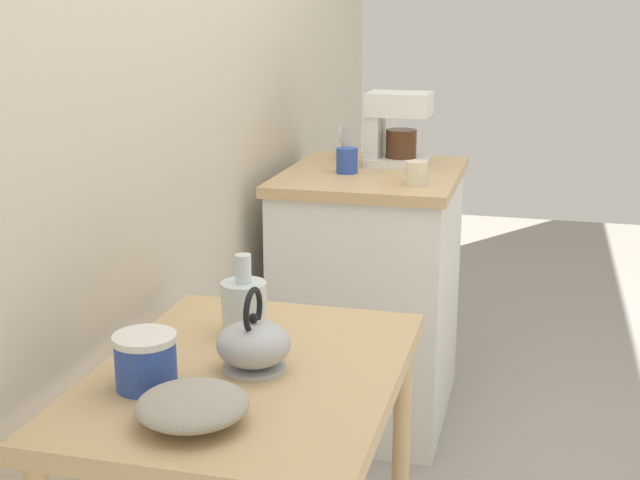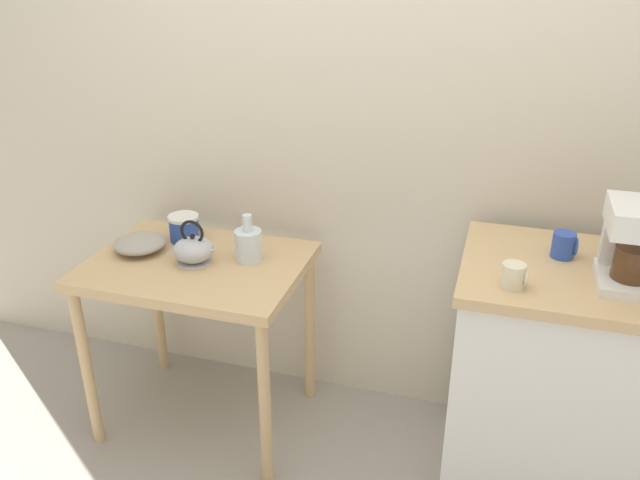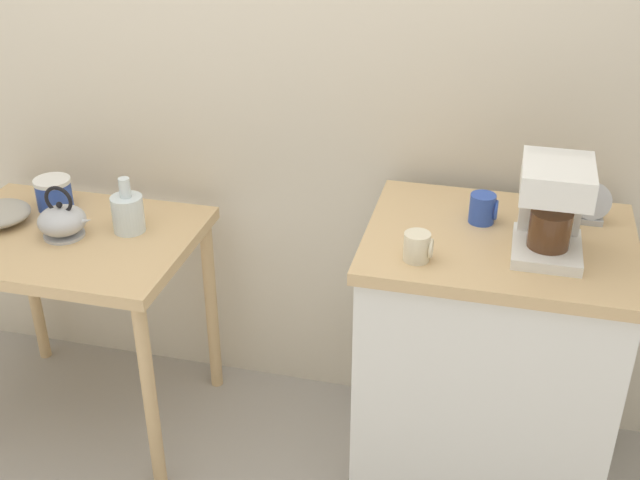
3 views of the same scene
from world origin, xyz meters
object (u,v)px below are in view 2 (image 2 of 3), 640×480
at_px(canister_enamel, 184,228).
at_px(mug_blue, 564,245).
at_px(glass_carafe_vase, 248,244).
at_px(bowl_stoneware, 140,243).
at_px(coffee_maker, 635,240).
at_px(mug_small_cream, 514,276).
at_px(teakettle, 194,250).

distance_m(canister_enamel, mug_blue, 1.44).
bearing_deg(glass_carafe_vase, bowl_stoneware, -172.64).
distance_m(canister_enamel, coffee_maker, 1.64).
xyz_separation_m(glass_carafe_vase, coffee_maker, (1.29, -0.11, 0.24)).
relative_size(glass_carafe_vase, mug_blue, 2.16).
bearing_deg(canister_enamel, bowl_stoneware, -129.19).
bearing_deg(mug_small_cream, bowl_stoneware, 172.34).
height_order(bowl_stoneware, coffee_maker, coffee_maker).
bearing_deg(coffee_maker, teakettle, 179.12).
relative_size(bowl_stoneware, mug_blue, 2.35).
bearing_deg(canister_enamel, mug_blue, -2.94).
height_order(bowl_stoneware, canister_enamel, canister_enamel).
xyz_separation_m(bowl_stoneware, mug_blue, (1.55, 0.07, 0.17)).
distance_m(canister_enamel, mug_small_cream, 1.33).
distance_m(mug_blue, mug_small_cream, 0.30).
distance_m(coffee_maker, mug_small_cream, 0.37).
bearing_deg(coffee_maker, mug_small_cream, -157.60).
distance_m(glass_carafe_vase, coffee_maker, 1.32).
bearing_deg(coffee_maker, mug_blue, 145.19).
distance_m(glass_carafe_vase, mug_blue, 1.12).
bearing_deg(coffee_maker, bowl_stoneware, 178.27).
bearing_deg(bowl_stoneware, teakettle, -6.68).
relative_size(glass_carafe_vase, canister_enamel, 1.50).
relative_size(bowl_stoneware, canister_enamel, 1.63).
bearing_deg(mug_blue, coffee_maker, -34.81).
bearing_deg(mug_blue, canister_enamel, 177.06).
distance_m(glass_carafe_vase, canister_enamel, 0.33).
bearing_deg(teakettle, coffee_maker, -0.88).
xyz_separation_m(teakettle, canister_enamel, (-0.13, 0.18, -0.00)).
height_order(bowl_stoneware, mug_blue, mug_blue).
xyz_separation_m(glass_carafe_vase, mug_small_cream, (0.96, -0.24, 0.14)).
distance_m(teakettle, coffee_maker, 1.50).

